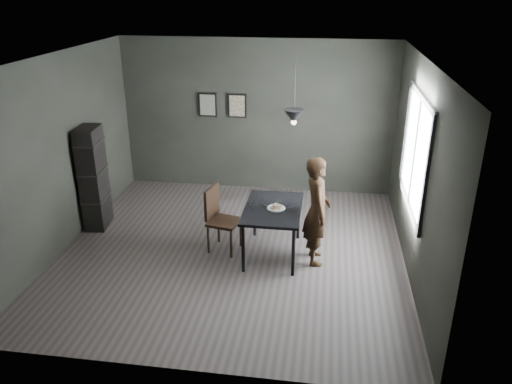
# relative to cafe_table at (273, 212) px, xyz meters

# --- Properties ---
(ground) EXTENTS (5.00, 5.00, 0.00)m
(ground) POSITION_rel_cafe_table_xyz_m (-0.60, 0.00, -0.67)
(ground) COLOR #332D2C
(ground) RESTS_ON ground
(back_wall) EXTENTS (5.00, 0.10, 2.80)m
(back_wall) POSITION_rel_cafe_table_xyz_m (-0.60, 2.50, 0.73)
(back_wall) COLOR black
(back_wall) RESTS_ON ground
(ceiling) EXTENTS (5.00, 5.00, 0.02)m
(ceiling) POSITION_rel_cafe_table_xyz_m (-0.60, 0.00, 2.13)
(ceiling) COLOR silver
(ceiling) RESTS_ON ground
(window_assembly) EXTENTS (0.04, 1.96, 1.56)m
(window_assembly) POSITION_rel_cafe_table_xyz_m (1.87, 0.20, 0.93)
(window_assembly) COLOR white
(window_assembly) RESTS_ON ground
(cafe_table) EXTENTS (0.80, 1.20, 0.75)m
(cafe_table) POSITION_rel_cafe_table_xyz_m (0.00, 0.00, 0.00)
(cafe_table) COLOR black
(cafe_table) RESTS_ON ground
(white_plate) EXTENTS (0.23, 0.23, 0.01)m
(white_plate) POSITION_rel_cafe_table_xyz_m (0.05, -0.05, 0.08)
(white_plate) COLOR white
(white_plate) RESTS_ON cafe_table
(donut_pile) EXTENTS (0.16, 0.16, 0.07)m
(donut_pile) POSITION_rel_cafe_table_xyz_m (0.05, -0.05, 0.12)
(donut_pile) COLOR beige
(donut_pile) RESTS_ON white_plate
(woman) EXTENTS (0.46, 0.62, 1.56)m
(woman) POSITION_rel_cafe_table_xyz_m (0.62, -0.09, 0.11)
(woman) COLOR black
(woman) RESTS_ON ground
(wood_chair) EXTENTS (0.51, 0.51, 0.98)m
(wood_chair) POSITION_rel_cafe_table_xyz_m (-0.80, 0.05, -0.11)
(wood_chair) COLOR black
(wood_chair) RESTS_ON ground
(shelf_unit) EXTENTS (0.38, 0.58, 1.65)m
(shelf_unit) POSITION_rel_cafe_table_xyz_m (-2.92, 0.52, 0.15)
(shelf_unit) COLOR black
(shelf_unit) RESTS_ON ground
(pendant_lamp) EXTENTS (0.28, 0.28, 0.86)m
(pendant_lamp) POSITION_rel_cafe_table_xyz_m (0.25, 0.10, 1.38)
(pendant_lamp) COLOR black
(pendant_lamp) RESTS_ON ground
(framed_print_left) EXTENTS (0.34, 0.04, 0.44)m
(framed_print_left) POSITION_rel_cafe_table_xyz_m (-1.50, 2.47, 0.93)
(framed_print_left) COLOR black
(framed_print_left) RESTS_ON ground
(framed_print_right) EXTENTS (0.34, 0.04, 0.44)m
(framed_print_right) POSITION_rel_cafe_table_xyz_m (-0.95, 2.47, 0.93)
(framed_print_right) COLOR black
(framed_print_right) RESTS_ON ground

